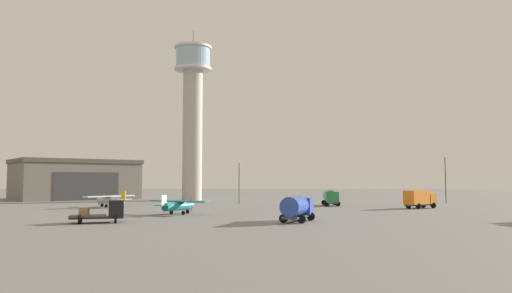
{
  "coord_description": "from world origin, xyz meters",
  "views": [
    {
      "loc": [
        -4.33,
        -58.13,
        4.92
      ],
      "look_at": [
        -3.3,
        16.55,
        10.08
      ],
      "focal_mm": 33.83,
      "sensor_mm": 36.0,
      "label": 1
    }
  ],
  "objects": [
    {
      "name": "airplane_teal",
      "position": [
        -14.48,
        10.7,
        1.33
      ],
      "size": [
        9.12,
        7.31,
        2.85
      ],
      "rotation": [
        0.0,
        0.0,
        1.07
      ],
      "color": "teal",
      "rests_on": "ground_plane"
    },
    {
      "name": "truck_fuel_tanker_green",
      "position": [
        11.12,
        33.74,
        1.66
      ],
      "size": [
        3.27,
        6.96,
        2.92
      ],
      "rotation": [
        0.0,
        0.0,
        4.67
      ],
      "color": "#38383D",
      "rests_on": "ground_plane"
    },
    {
      "name": "light_post_east",
      "position": [
        36.48,
        41.68,
        5.85
      ],
      "size": [
        0.44,
        0.44,
        9.99
      ],
      "color": "#38383D",
      "rests_on": "ground_plane"
    },
    {
      "name": "truck_box_orange",
      "position": [
        25.01,
        24.84,
        1.71
      ],
      "size": [
        6.63,
        5.64,
        3.1
      ],
      "rotation": [
        0.0,
        0.0,
        0.62
      ],
      "color": "#38383D",
      "rests_on": "ground_plane"
    },
    {
      "name": "hangar",
      "position": [
        -48.97,
        66.01,
        5.0
      ],
      "size": [
        34.88,
        33.02,
        9.95
      ],
      "rotation": [
        0.0,
        0.0,
        -0.93
      ],
      "color": "#6B665B",
      "rests_on": "ground_plane"
    },
    {
      "name": "ground_plane",
      "position": [
        0.0,
        0.0,
        0.0
      ],
      "size": [
        400.0,
        400.0,
        0.0
      ],
      "primitive_type": "plane",
      "color": "slate"
    },
    {
      "name": "control_tower",
      "position": [
        -18.19,
        58.74,
        22.88
      ],
      "size": [
        9.09,
        9.09,
        41.64
      ],
      "color": "#B2AD9E",
      "rests_on": "ground_plane"
    },
    {
      "name": "airplane_silver",
      "position": [
        -29.04,
        28.74,
        1.42
      ],
      "size": [
        7.94,
        9.14,
        3.04
      ],
      "rotation": [
        0.0,
        0.0,
        2.51
      ],
      "color": "#B7BABF",
      "rests_on": "ground_plane"
    },
    {
      "name": "truck_fuel_tanker_blue",
      "position": [
        1.24,
        -1.38,
        1.69
      ],
      "size": [
        4.59,
        6.89,
        3.0
      ],
      "rotation": [
        0.0,
        0.0,
        1.19
      ],
      "color": "#38383D",
      "rests_on": "ground_plane"
    },
    {
      "name": "light_post_west",
      "position": [
        -6.48,
        43.38,
        5.27
      ],
      "size": [
        0.44,
        0.44,
        8.86
      ],
      "color": "#38383D",
      "rests_on": "ground_plane"
    },
    {
      "name": "truck_flatbed_black",
      "position": [
        -20.84,
        -2.13,
        1.25
      ],
      "size": [
        6.38,
        4.29,
        2.56
      ],
      "rotation": [
        0.0,
        0.0,
        0.27
      ],
      "color": "#38383D",
      "rests_on": "ground_plane"
    }
  ]
}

